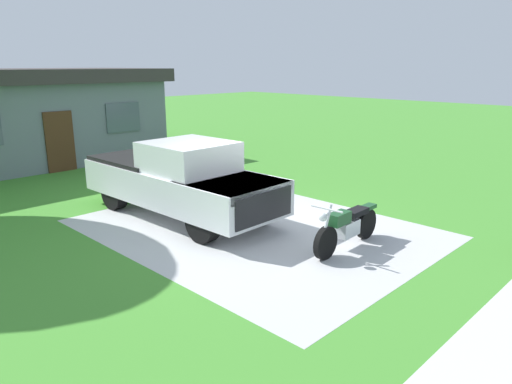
# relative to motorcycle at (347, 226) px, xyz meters

# --- Properties ---
(ground_plane) EXTENTS (80.00, 80.00, 0.00)m
(ground_plane) POSITION_rel_motorcycle_xyz_m (-0.47, 2.17, -0.47)
(ground_plane) COLOR #448D2F
(driveway_pad) EXTENTS (5.89, 7.65, 0.01)m
(driveway_pad) POSITION_rel_motorcycle_xyz_m (-0.47, 2.17, -0.47)
(driveway_pad) COLOR #BDBDBD
(driveway_pad) RESTS_ON ground
(motorcycle) EXTENTS (2.21, 0.70, 1.09)m
(motorcycle) POSITION_rel_motorcycle_xyz_m (0.00, 0.00, 0.00)
(motorcycle) COLOR black
(motorcycle) RESTS_ON ground
(pickup_truck) EXTENTS (2.13, 5.67, 1.90)m
(pickup_truck) POSITION_rel_motorcycle_xyz_m (-1.06, 4.23, 0.48)
(pickup_truck) COLOR black
(pickup_truck) RESTS_ON ground
(neighbor_house) EXTENTS (9.60, 5.60, 3.50)m
(neighbor_house) POSITION_rel_motorcycle_xyz_m (-0.90, 13.82, 1.32)
(neighbor_house) COLOR slate
(neighbor_house) RESTS_ON ground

